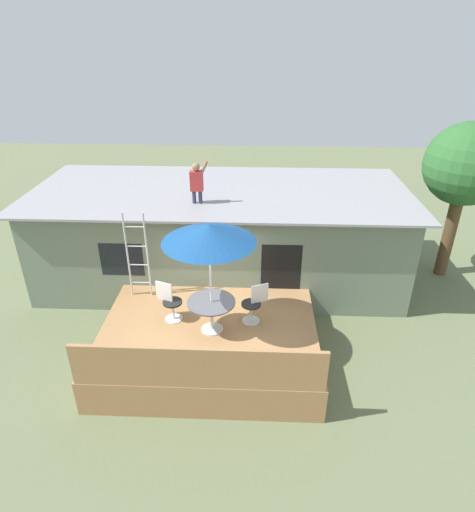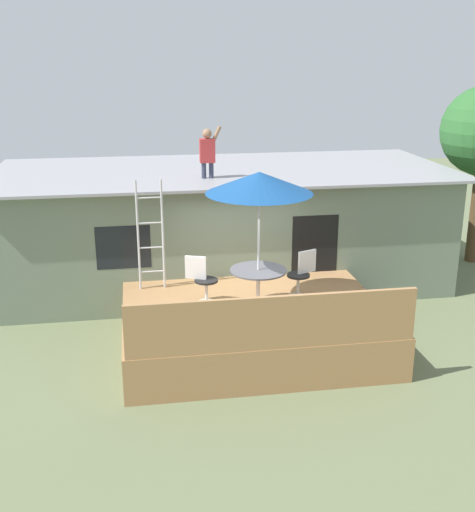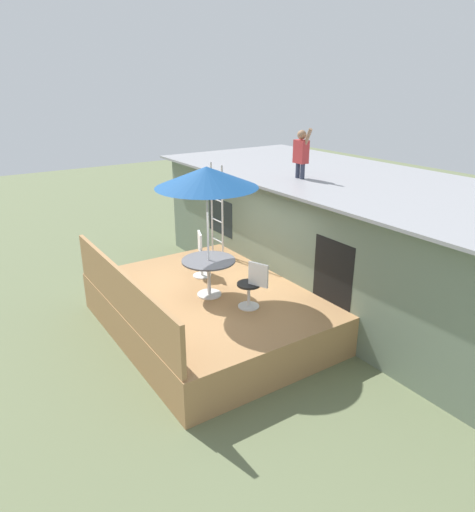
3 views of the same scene
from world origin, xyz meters
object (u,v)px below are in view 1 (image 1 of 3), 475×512
object	(u,v)px
patio_umbrella	(209,233)
step_ladder	(137,256)
patio_chair_left	(170,302)
patio_chair_right	(254,304)
person_figure	(197,180)
backyard_tree	(466,166)
patio_table	(211,308)

from	to	relation	value
patio_umbrella	step_ladder	world-z (taller)	patio_umbrella
step_ladder	patio_chair_left	distance (m)	1.47
patio_umbrella	patio_chair_left	bearing A→B (deg)	158.85
patio_chair_right	person_figure	bearing A→B (deg)	-80.26
patio_umbrella	person_figure	world-z (taller)	person_figure
patio_umbrella	backyard_tree	world-z (taller)	backyard_tree
step_ladder	patio_umbrella	bearing A→B (deg)	-35.46
person_figure	backyard_tree	bearing A→B (deg)	11.34
patio_umbrella	step_ladder	size ratio (longest dim) A/B	1.15
patio_chair_left	patio_chair_right	size ratio (longest dim) A/B	1.00
patio_table	patio_chair_right	xyz separation A→B (m)	(0.92, 0.38, -0.13)
person_figure	backyard_tree	world-z (taller)	backyard_tree
patio_chair_right	backyard_tree	bearing A→B (deg)	-169.13
patio_table	patio_chair_left	xyz separation A→B (m)	(-0.98, 0.38, -0.13)
patio_umbrella	patio_chair_left	size ratio (longest dim) A/B	2.76
patio_umbrella	patio_chair_right	world-z (taller)	patio_umbrella
patio_umbrella	patio_chair_left	xyz separation A→B (m)	(-0.98, 0.38, -1.89)
person_figure	patio_umbrella	bearing A→B (deg)	-78.14
person_figure	patio_chair_right	size ratio (longest dim) A/B	1.21
person_figure	patio_chair_right	bearing A→B (deg)	-57.55
patio_chair_left	backyard_tree	distance (m)	8.77
patio_table	patio_chair_left	bearing A→B (deg)	158.85
patio_chair_left	patio_umbrella	bearing A→B (deg)	0.00
patio_table	step_ladder	bearing A→B (deg)	144.54
patio_chair_right	step_ladder	bearing A→B (deg)	-41.59
patio_table	person_figure	world-z (taller)	person_figure
patio_chair_right	patio_umbrella	bearing A→B (deg)	-0.00
patio_chair_right	backyard_tree	world-z (taller)	backyard_tree
backyard_tree	patio_table	bearing A→B (deg)	-147.80
patio_chair_left	patio_chair_right	xyz separation A→B (m)	(1.90, 0.00, 0.00)
step_ladder	patio_chair_left	world-z (taller)	step_ladder
patio_table	patio_chair_right	distance (m)	1.00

